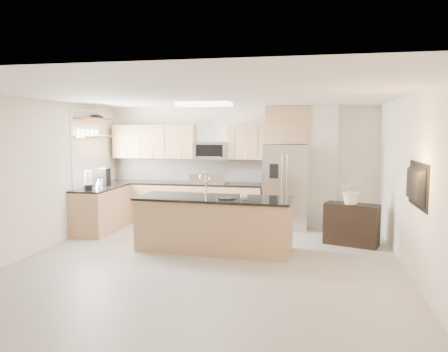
% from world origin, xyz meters
% --- Properties ---
extents(floor, '(6.50, 6.50, 0.00)m').
position_xyz_m(floor, '(0.00, 0.00, 0.00)').
color(floor, '#AEACA6').
rests_on(floor, ground).
extents(ceiling, '(6.00, 6.50, 0.02)m').
position_xyz_m(ceiling, '(0.00, 0.00, 2.60)').
color(ceiling, silver).
rests_on(ceiling, wall_back).
extents(wall_back, '(6.00, 0.02, 2.60)m').
position_xyz_m(wall_back, '(0.00, 3.25, 1.30)').
color(wall_back, white).
rests_on(wall_back, floor).
extents(wall_front, '(6.00, 0.02, 2.60)m').
position_xyz_m(wall_front, '(0.00, -3.25, 1.30)').
color(wall_front, white).
rests_on(wall_front, floor).
extents(wall_left, '(0.02, 6.50, 2.60)m').
position_xyz_m(wall_left, '(-3.00, 0.00, 1.30)').
color(wall_left, white).
rests_on(wall_left, floor).
extents(wall_right, '(0.02, 6.50, 2.60)m').
position_xyz_m(wall_right, '(3.00, 0.00, 1.30)').
color(wall_right, white).
rests_on(wall_right, floor).
extents(back_counter, '(3.55, 0.66, 1.44)m').
position_xyz_m(back_counter, '(-1.23, 2.93, 0.47)').
color(back_counter, tan).
rests_on(back_counter, floor).
extents(left_counter, '(0.66, 1.50, 0.92)m').
position_xyz_m(left_counter, '(-2.67, 1.85, 0.46)').
color(left_counter, tan).
rests_on(left_counter, floor).
extents(range, '(0.76, 0.64, 1.14)m').
position_xyz_m(range, '(-0.60, 2.92, 0.47)').
color(range, black).
rests_on(range, floor).
extents(upper_cabinets, '(3.50, 0.33, 0.75)m').
position_xyz_m(upper_cabinets, '(-1.30, 3.09, 1.83)').
color(upper_cabinets, tan).
rests_on(upper_cabinets, wall_back).
extents(microwave, '(0.76, 0.40, 0.40)m').
position_xyz_m(microwave, '(-0.60, 3.04, 1.63)').
color(microwave, '#B0B0B3').
rests_on(microwave, upper_cabinets).
extents(refrigerator, '(0.92, 0.78, 1.78)m').
position_xyz_m(refrigerator, '(1.06, 2.87, 0.89)').
color(refrigerator, '#B0B0B3').
rests_on(refrigerator, floor).
extents(partition_column, '(0.60, 0.30, 2.60)m').
position_xyz_m(partition_column, '(1.82, 3.10, 1.30)').
color(partition_column, beige).
rests_on(partition_column, floor).
extents(window, '(0.04, 1.15, 1.65)m').
position_xyz_m(window, '(-2.98, 1.85, 1.65)').
color(window, white).
rests_on(window, wall_left).
extents(shelf_lower, '(0.30, 1.20, 0.04)m').
position_xyz_m(shelf_lower, '(-2.85, 1.95, 1.95)').
color(shelf_lower, brown).
rests_on(shelf_lower, wall_left).
extents(shelf_upper, '(0.30, 1.20, 0.04)m').
position_xyz_m(shelf_upper, '(-2.85, 1.95, 2.32)').
color(shelf_upper, brown).
rests_on(shelf_upper, wall_left).
extents(ceiling_fixture, '(1.00, 0.50, 0.06)m').
position_xyz_m(ceiling_fixture, '(-0.40, 1.60, 2.56)').
color(ceiling_fixture, white).
rests_on(ceiling_fixture, ceiling).
extents(island, '(2.74, 1.12, 1.35)m').
position_xyz_m(island, '(-0.05, 0.88, 0.47)').
color(island, tan).
rests_on(island, floor).
extents(credenza, '(1.02, 0.68, 0.76)m').
position_xyz_m(credenza, '(2.32, 1.69, 0.38)').
color(credenza, black).
rests_on(credenza, floor).
extents(cup, '(0.13, 0.13, 0.09)m').
position_xyz_m(cup, '(0.50, 0.68, 0.98)').
color(cup, silver).
rests_on(cup, island).
extents(platter, '(0.42, 0.42, 0.02)m').
position_xyz_m(platter, '(0.17, 0.77, 0.94)').
color(platter, black).
rests_on(platter, island).
extents(blender, '(0.16, 0.16, 0.38)m').
position_xyz_m(blender, '(-2.67, 1.35, 1.08)').
color(blender, black).
rests_on(blender, left_counter).
extents(kettle, '(0.19, 0.19, 0.23)m').
position_xyz_m(kettle, '(-2.62, 1.70, 1.02)').
color(kettle, '#B0B0B3').
rests_on(kettle, left_counter).
extents(coffee_maker, '(0.20, 0.24, 0.37)m').
position_xyz_m(coffee_maker, '(-2.69, 2.06, 1.09)').
color(coffee_maker, black).
rests_on(coffee_maker, left_counter).
extents(bowl, '(0.45, 0.45, 0.09)m').
position_xyz_m(bowl, '(-2.85, 2.16, 2.38)').
color(bowl, '#B0B0B3').
rests_on(bowl, shelf_upper).
extents(flower_vase, '(0.78, 0.71, 0.76)m').
position_xyz_m(flower_vase, '(2.31, 1.62, 1.14)').
color(flower_vase, silver).
rests_on(flower_vase, credenza).
extents(television, '(0.14, 1.08, 0.62)m').
position_xyz_m(television, '(2.91, -0.20, 1.35)').
color(television, black).
rests_on(television, wall_right).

